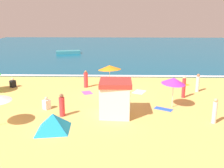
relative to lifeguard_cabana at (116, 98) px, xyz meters
name	(u,v)px	position (x,y,z in m)	size (l,w,h in m)	color
ground_plane	(111,94)	(-0.43, 5.04, -1.27)	(60.00, 60.00, 0.00)	#EDBC60
ocean_water	(115,49)	(-0.43, 33.04, -1.22)	(60.00, 44.00, 0.10)	#0F567A
wave_breaker_foam	(113,76)	(-0.43, 11.34, -1.17)	(57.00, 0.70, 0.01)	white
lifeguard_cabana	(116,98)	(0.00, 0.00, 0.00)	(2.18, 2.29, 2.50)	white
beach_umbrella_2	(174,81)	(4.29, 1.69, 0.81)	(2.49, 2.48, 2.39)	silver
beach_umbrella_5	(110,67)	(-0.68, 8.11, 0.44)	(3.20, 3.20, 2.02)	silver
beach_tent	(53,122)	(-3.78, -2.60, -0.72)	(2.77, 2.80, 1.10)	#1999D8
beachgoer_2	(62,106)	(-3.71, -0.26, -0.52)	(0.44, 0.44, 1.62)	red
beachgoer_3	(47,104)	(-5.16, 1.09, -0.87)	(0.64, 0.64, 0.95)	white
beachgoer_4	(184,87)	(5.67, 4.08, -0.35)	(0.37, 0.37, 1.89)	red
beachgoer_5	(13,83)	(-9.94, 6.86, -0.89)	(0.61, 0.61, 0.90)	black
beachgoer_6	(86,80)	(-2.92, 7.00, -0.51)	(0.46, 0.46, 1.65)	red
beachgoer_7	(198,83)	(7.34, 5.84, -0.47)	(0.34, 0.34, 1.66)	white
beachgoer_9	(215,111)	(6.45, -1.23, -0.44)	(0.41, 0.41, 1.70)	white
beach_towel_0	(139,92)	(2.08, 5.59, -1.27)	(1.42, 1.60, 0.01)	white
beach_towel_1	(182,84)	(6.53, 8.39, -1.27)	(1.54, 1.71, 0.01)	orange
beach_towel_3	(163,109)	(3.57, 1.27, -1.27)	(1.48, 1.21, 0.01)	blue
beach_towel_4	(87,93)	(-2.60, 5.22, -1.27)	(1.18, 1.33, 0.01)	#D84CA5
small_boat_0	(68,52)	(-8.28, 26.82, -0.92)	(4.17, 2.22, 0.51)	teal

